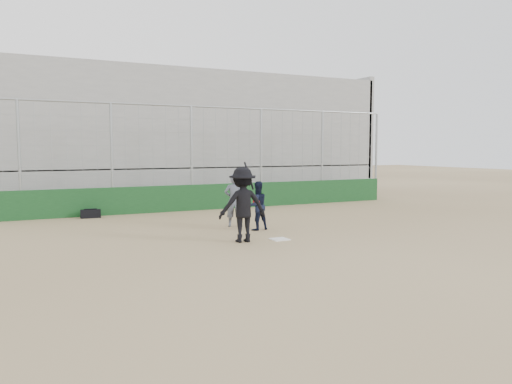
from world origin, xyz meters
name	(u,v)px	position (x,y,z in m)	size (l,w,h in m)	color
ground	(280,240)	(0.00, 0.00, 0.00)	(90.00, 90.00, 0.00)	olive
home_plate	(280,239)	(0.00, 0.00, 0.01)	(0.44, 0.44, 0.02)	white
backstop	(192,186)	(0.00, 7.00, 0.96)	(18.10, 0.25, 4.04)	#123B19
bleachers	(157,137)	(0.00, 11.95, 2.92)	(20.25, 6.70, 6.98)	gray
batter_at_plate	(243,205)	(-0.99, 0.17, 0.96)	(1.30, 0.85, 2.05)	black
catcher_crouched	(257,214)	(0.16, 1.62, 0.49)	(0.78, 0.65, 0.99)	black
umpire	(234,203)	(-0.18, 2.55, 0.73)	(0.59, 0.39, 1.46)	#515766
equipment_bag	(91,214)	(-3.85, 6.50, 0.14)	(0.69, 0.35, 0.33)	black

